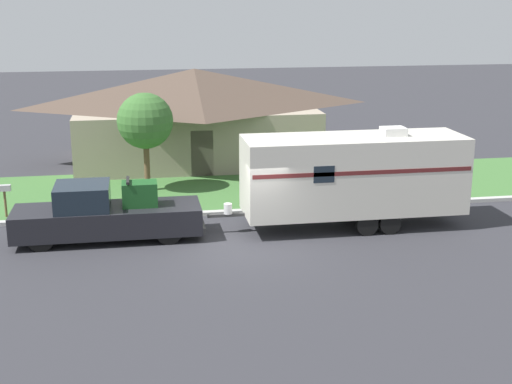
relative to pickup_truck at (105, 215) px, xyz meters
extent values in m
plane|color=#2D2D33|center=(4.65, -1.58, -0.85)|extent=(120.00, 120.00, 0.00)
cube|color=#ADADA8|center=(4.65, 2.17, -0.78)|extent=(80.00, 0.30, 0.14)
cube|color=#3D6B33|center=(4.65, 5.82, -0.84)|extent=(80.00, 7.00, 0.03)
cube|color=gray|center=(3.99, 11.44, 0.49)|extent=(11.30, 6.79, 2.69)
pyramid|color=#4C3D33|center=(3.99, 11.44, 2.75)|extent=(12.20, 7.33, 1.81)
cube|color=#4C3828|center=(3.99, 8.07, 0.20)|extent=(1.00, 0.06, 2.10)
cylinder|color=black|center=(-2.01, -0.78, -0.41)|extent=(0.89, 0.28, 0.89)
cylinder|color=black|center=(-2.01, 0.78, -0.41)|extent=(0.89, 0.28, 0.89)
cylinder|color=black|center=(2.03, -0.78, -0.41)|extent=(0.89, 0.28, 0.89)
cylinder|color=black|center=(2.03, 0.78, -0.41)|extent=(0.89, 0.28, 0.89)
cube|color=black|center=(-1.30, 0.00, -0.17)|extent=(3.37, 1.92, 0.87)
cube|color=#19232D|center=(-0.70, 0.00, 0.66)|extent=(1.75, 1.77, 0.81)
cube|color=black|center=(1.76, 0.00, -0.17)|extent=(2.75, 1.92, 0.87)
cube|color=#333333|center=(3.19, 0.00, -0.49)|extent=(0.12, 1.73, 0.20)
cube|color=#194C1E|center=(1.15, 0.00, 0.66)|extent=(1.15, 0.81, 0.80)
cube|color=black|center=(0.78, 0.00, 1.14)|extent=(0.10, 0.89, 0.08)
cylinder|color=black|center=(8.68, -1.05, -0.48)|extent=(0.74, 0.22, 0.74)
cylinder|color=black|center=(8.68, 1.05, -0.48)|extent=(0.74, 0.22, 0.74)
cylinder|color=black|center=(9.49, -1.05, -0.48)|extent=(0.74, 0.22, 0.74)
cylinder|color=black|center=(9.49, 1.05, -0.48)|extent=(0.74, 0.22, 0.74)
cube|color=beige|center=(8.47, 0.00, 1.04)|extent=(7.63, 2.38, 2.62)
cube|color=#5B1E1E|center=(8.47, -1.19, 1.36)|extent=(7.48, 0.01, 0.14)
cube|color=#383838|center=(4.02, 0.00, -0.23)|extent=(1.28, 0.12, 0.10)
cylinder|color=silver|center=(4.08, 0.00, 0.00)|extent=(0.28, 0.28, 0.36)
cube|color=silver|center=(9.84, 0.00, 2.49)|extent=(0.80, 0.68, 0.28)
cube|color=#19232D|center=(7.10, -1.19, 1.36)|extent=(0.70, 0.01, 0.56)
cylinder|color=brown|center=(-3.69, 3.09, -0.35)|extent=(0.09, 0.09, 1.01)
cube|color=#B2B2B2|center=(-3.69, 3.09, 0.27)|extent=(0.48, 0.20, 0.22)
cylinder|color=brown|center=(1.50, 6.01, 0.19)|extent=(0.24, 0.24, 2.09)
sphere|color=#38662D|center=(1.50, 6.01, 2.10)|extent=(2.29, 2.29, 2.29)
camera|label=1|loc=(1.12, -22.99, 6.90)|focal=50.00mm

